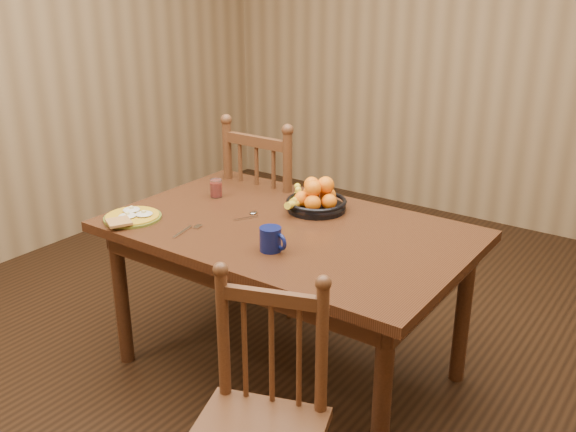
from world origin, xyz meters
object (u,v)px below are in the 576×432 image
Objects in this scene: chair_far at (275,215)px; fruit_bowl at (315,199)px; breakfast_plate at (132,217)px; coffee_mug at (271,239)px; chair_near at (259,426)px; dining_table at (288,244)px.

fruit_bowl is at bearing 146.10° from chair_far.
breakfast_plate is (-0.16, -0.89, 0.24)m from chair_far.
chair_far is 3.32× the size of fruit_bowl.
chair_far is 1.03m from coffee_mug.
breakfast_plate is at bearing 79.64° from chair_far.
chair_near is at bearing 124.20° from chair_far.
chair_far reaches higher than coffee_mug.
chair_far is 1.17× the size of chair_near.
breakfast_plate is at bearing -173.13° from coffee_mug.
fruit_bowl reaches higher than dining_table.
dining_table is 0.28m from fruit_bowl.
chair_far is 8.05× the size of coffee_mug.
breakfast_plate is (-0.64, -0.34, 0.10)m from dining_table.
chair_near is 6.88× the size of coffee_mug.
dining_table is 4.94× the size of fruit_bowl.
fruit_bowl is at bearing 93.85° from dining_table.
coffee_mug is 0.41× the size of fruit_bowl.
fruit_bowl is (0.62, 0.59, 0.04)m from breakfast_plate.
fruit_bowl is at bearing 95.24° from chair_near.
chair_far reaches higher than dining_table.
dining_table is 1.49× the size of chair_far.
coffee_mug reaches higher than breakfast_plate.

